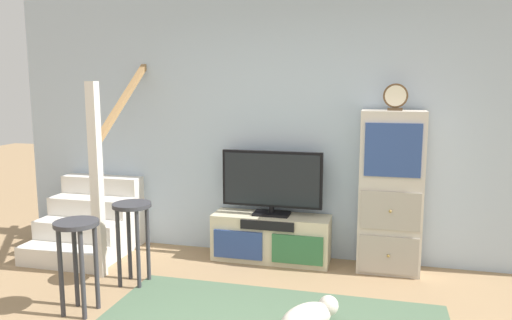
% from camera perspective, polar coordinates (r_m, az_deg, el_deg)
% --- Properties ---
extents(back_wall, '(6.40, 0.12, 2.70)m').
position_cam_1_polar(back_wall, '(5.00, 5.85, 3.92)').
color(back_wall, '#A8BCD1').
rests_on(back_wall, ground_plane).
extents(media_console, '(1.18, 0.38, 0.47)m').
position_cam_1_polar(media_console, '(5.01, 1.76, -9.05)').
color(media_console, beige).
rests_on(media_console, ground_plane).
extents(television, '(1.01, 0.22, 0.65)m').
position_cam_1_polar(television, '(4.89, 1.85, -2.48)').
color(television, black).
rests_on(television, media_console).
extents(side_cabinet, '(0.58, 0.38, 1.54)m').
position_cam_1_polar(side_cabinet, '(4.78, 15.39, -3.68)').
color(side_cabinet, beige).
rests_on(side_cabinet, ground_plane).
extents(desk_clock, '(0.22, 0.08, 0.24)m').
position_cam_1_polar(desk_clock, '(4.66, 15.93, 7.06)').
color(desk_clock, '#4C3823').
rests_on(desk_clock, side_cabinet).
extents(staircase, '(1.00, 1.36, 2.20)m').
position_cam_1_polar(staircase, '(5.71, -17.63, -5.83)').
color(staircase, silver).
rests_on(staircase, ground_plane).
extents(bar_stool_near, '(0.34, 0.34, 0.74)m').
position_cam_1_polar(bar_stool_near, '(4.06, -20.07, -9.32)').
color(bar_stool_near, '#333338').
rests_on(bar_stool_near, ground_plane).
extents(bar_stool_far, '(0.34, 0.34, 0.74)m').
position_cam_1_polar(bar_stool_far, '(4.49, -14.17, -7.30)').
color(bar_stool_far, '#333338').
rests_on(bar_stool_far, ground_plane).
extents(dog, '(0.44, 0.46, 0.23)m').
position_cam_1_polar(dog, '(3.72, 6.23, -17.69)').
color(dog, beige).
rests_on(dog, ground_plane).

